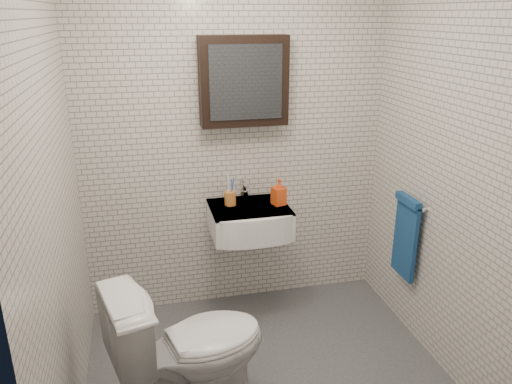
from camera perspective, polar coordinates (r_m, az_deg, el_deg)
ground at (r=3.29m, az=1.54°, el=-20.58°), size 2.20×2.00×0.01m
room_shell at (r=2.59m, az=1.83°, el=4.85°), size 2.22×2.02×2.51m
washbasin at (r=3.51m, az=-0.62°, el=-3.32°), size 0.55×0.50×0.20m
faucet at (r=3.63m, az=-1.32°, el=0.21°), size 0.06×0.20×0.15m
mirror_cabinet at (r=3.45m, az=-1.41°, el=12.54°), size 0.60×0.15×0.60m
towel_rail at (r=3.54m, az=16.76°, el=-4.56°), size 0.09×0.30×0.58m
toothbrush_cup at (r=3.53m, az=-2.96°, el=-0.60°), size 0.09×0.09×0.22m
soap_bottle at (r=3.52m, az=2.62°, el=0.02°), size 0.11×0.11×0.19m
toilet at (r=2.85m, az=-7.56°, el=-17.29°), size 0.93×0.68×0.85m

